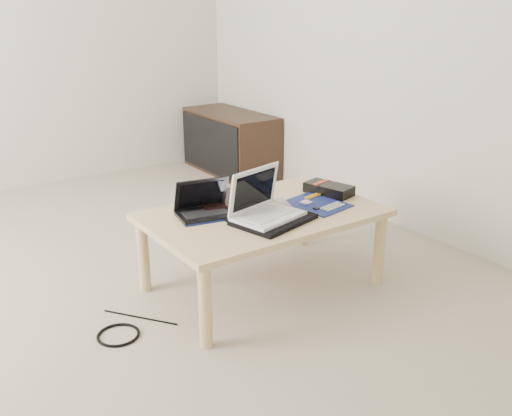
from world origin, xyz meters
TOP-DOWN VIEW (x-y plane):
  - ground at (0.00, 0.00)m, footprint 4.00×4.00m
  - coffee_table at (0.80, -0.40)m, footprint 1.10×0.70m
  - media_cabinet at (1.77, 1.45)m, footprint 0.41×0.90m
  - book at (0.74, -0.19)m, footprint 0.38×0.34m
  - netbook at (0.54, -0.28)m, footprint 0.29×0.23m
  - tablet at (0.71, -0.37)m, footprint 0.27×0.24m
  - remote at (0.92, -0.39)m, footprint 0.11×0.21m
  - neoprene_sleeve at (0.76, -0.53)m, footprint 0.40×0.33m
  - white_laptop at (0.73, -0.49)m, footprint 0.35×0.28m
  - motherboard at (1.07, -0.47)m, footprint 0.28×0.33m
  - gpu_box at (1.23, -0.37)m, footprint 0.18×0.27m
  - cable_coil at (0.63, -0.39)m, footprint 0.12×0.12m
  - floor_cable_coil at (0.02, -0.42)m, footprint 0.21×0.21m
  - floor_cable_trail at (0.16, -0.33)m, footprint 0.23×0.30m

SIDE VIEW (x-z plane):
  - ground at x=0.00m, z-range 0.00..0.00m
  - floor_cable_trail at x=0.16m, z-range 0.00..0.01m
  - floor_cable_coil at x=0.02m, z-range 0.00..0.01m
  - media_cabinet at x=1.77m, z-range 0.00..0.50m
  - coffee_table at x=0.80m, z-range 0.15..0.55m
  - motherboard at x=1.07m, z-range 0.40..0.41m
  - tablet at x=0.71m, z-range 0.40..0.41m
  - cable_coil at x=0.63m, z-range 0.40..0.41m
  - remote at x=0.92m, z-range 0.40..0.42m
  - neoprene_sleeve at x=0.76m, z-range 0.40..0.42m
  - book at x=0.74m, z-range 0.40..0.43m
  - gpu_box at x=1.23m, z-range 0.40..0.45m
  - netbook at x=0.54m, z-range 0.35..0.53m
  - white_laptop at x=0.73m, z-range 0.36..0.58m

